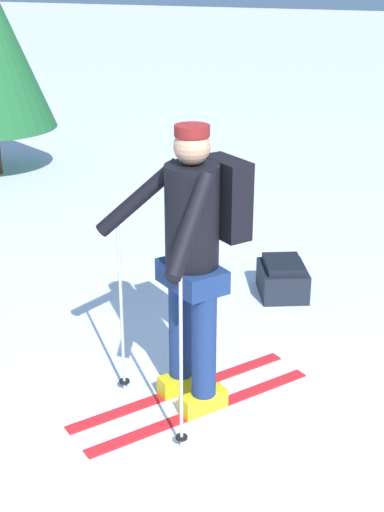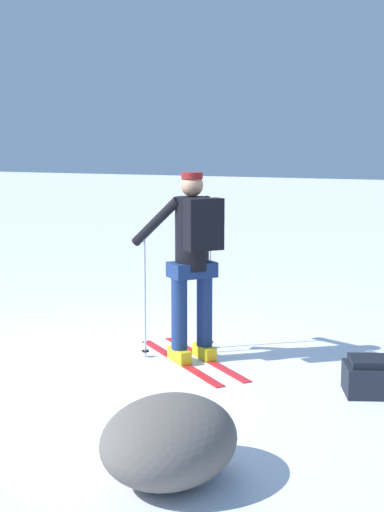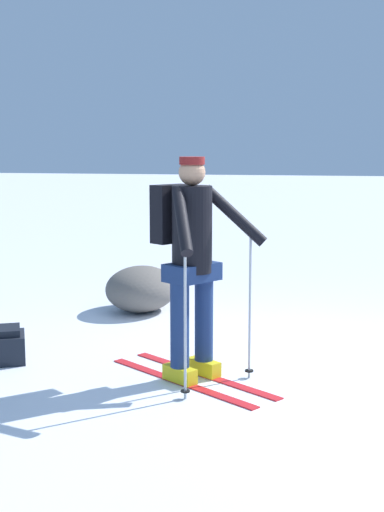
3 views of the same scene
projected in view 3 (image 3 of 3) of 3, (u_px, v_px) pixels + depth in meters
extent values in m
plane|color=white|center=(272.00, 364.00, 6.12)|extent=(80.00, 80.00, 0.00)
cube|color=red|center=(204.00, 375.00, 5.84)|extent=(0.99, 1.38, 0.01)
cube|color=yellow|center=(204.00, 367.00, 5.83)|extent=(0.26, 0.31, 0.12)
cylinder|color=navy|center=(204.00, 315.00, 5.76)|extent=(0.15, 0.15, 0.75)
cube|color=red|center=(180.00, 382.00, 5.66)|extent=(0.99, 1.38, 0.01)
cube|color=yellow|center=(180.00, 374.00, 5.65)|extent=(0.26, 0.31, 0.12)
cylinder|color=navy|center=(180.00, 321.00, 5.58)|extent=(0.15, 0.15, 0.75)
cube|color=navy|center=(192.00, 272.00, 5.61)|extent=(0.49, 0.46, 0.14)
cylinder|color=black|center=(192.00, 229.00, 5.56)|extent=(0.32, 0.32, 0.68)
sphere|color=tan|center=(192.00, 172.00, 5.49)|extent=(0.21, 0.21, 0.21)
cylinder|color=maroon|center=(192.00, 161.00, 5.48)|extent=(0.20, 0.20, 0.06)
cube|color=black|center=(172.00, 214.00, 5.71)|extent=(0.37, 0.32, 0.46)
cylinder|color=#B2B7BC|center=(250.00, 306.00, 5.68)|extent=(0.02, 0.02, 1.20)
cylinder|color=black|center=(249.00, 371.00, 5.76)|extent=(0.07, 0.07, 0.01)
cylinder|color=black|center=(235.00, 216.00, 5.60)|extent=(0.09, 0.52, 0.48)
cylinder|color=#B2B7BC|center=(185.00, 320.00, 5.20)|extent=(0.02, 0.02, 1.20)
cylinder|color=black|center=(185.00, 391.00, 5.28)|extent=(0.07, 0.07, 0.01)
cylinder|color=black|center=(182.00, 221.00, 5.22)|extent=(0.52, 0.27, 0.48)
ellipsoid|color=#5B5651|center=(141.00, 289.00, 8.08)|extent=(0.93, 0.79, 0.51)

